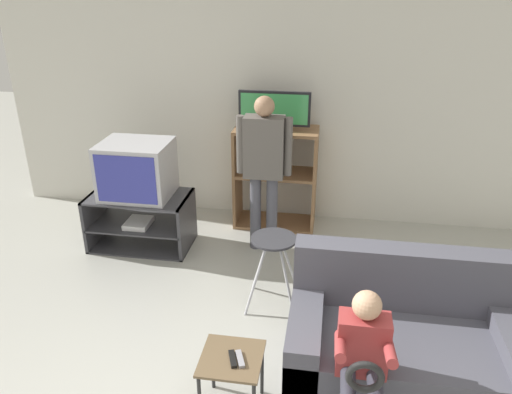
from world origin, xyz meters
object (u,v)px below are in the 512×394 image
at_px(tv_stand, 141,221).
at_px(person_standing_adult, 264,161).
at_px(media_shelf, 275,177).
at_px(remote_control_white, 240,359).
at_px(remote_control_black, 233,359).
at_px(couch, 403,344).
at_px(folding_stool, 274,250).
at_px(snack_table, 232,366).
at_px(television_main, 137,169).
at_px(television_flat, 274,112).
at_px(person_seated_child, 363,358).

distance_m(tv_stand, person_standing_adult, 1.43).
height_order(media_shelf, remote_control_white, media_shelf).
relative_size(remote_control_black, couch, 0.09).
relative_size(tv_stand, folding_stool, 1.57).
relative_size(folding_stool, snack_table, 1.48).
bearing_deg(television_main, folding_stool, -29.10).
bearing_deg(media_shelf, snack_table, -88.77).
height_order(tv_stand, media_shelf, media_shelf).
bearing_deg(media_shelf, remote_control_black, -88.50).
xyz_separation_m(television_flat, snack_table, (0.08, -2.64, -0.93)).
bearing_deg(remote_control_white, couch, 4.21).
height_order(snack_table, couch, couch).
distance_m(television_flat, remote_control_white, 2.79).
xyz_separation_m(media_shelf, remote_control_black, (0.07, -2.69, -0.12)).
bearing_deg(snack_table, television_flat, 91.68).
distance_m(remote_control_black, person_standing_adult, 2.19).
xyz_separation_m(television_flat, remote_control_black, (0.09, -2.66, -0.85)).
distance_m(media_shelf, folding_stool, 1.50).
distance_m(remote_control_white, person_seated_child, 0.73).
distance_m(remote_control_black, person_seated_child, 0.78).
height_order(television_main, remote_control_white, television_main).
bearing_deg(folding_stool, snack_table, -95.43).
relative_size(media_shelf, remote_control_black, 7.68).
relative_size(television_main, television_flat, 0.90).
bearing_deg(snack_table, media_shelf, 91.23).
relative_size(folding_stool, person_seated_child, 0.67).
xyz_separation_m(remote_control_white, person_seated_child, (0.72, -0.02, 0.13)).
bearing_deg(folding_stool, couch, -35.69).
bearing_deg(media_shelf, person_standing_adult, -94.88).
bearing_deg(television_main, television_flat, 27.11).
bearing_deg(tv_stand, snack_table, -55.51).
relative_size(tv_stand, snack_table, 2.34).
height_order(tv_stand, snack_table, tv_stand).
bearing_deg(television_flat, snack_table, -88.32).
bearing_deg(remote_control_black, television_main, 105.02).
xyz_separation_m(tv_stand, television_main, (0.00, 0.02, 0.56)).
distance_m(television_main, couch, 2.92).
bearing_deg(television_flat, folding_stool, -82.63).
bearing_deg(snack_table, folding_stool, 84.57).
xyz_separation_m(tv_stand, person_standing_adult, (1.25, 0.14, 0.68)).
bearing_deg(media_shelf, television_main, -152.32).
relative_size(television_flat, couch, 0.48).
bearing_deg(tv_stand, folding_stool, -28.48).
bearing_deg(remote_control_white, snack_table, 142.17).
bearing_deg(media_shelf, couch, -62.35).
distance_m(folding_stool, remote_control_black, 1.21).
height_order(remote_control_black, remote_control_white, same).
xyz_separation_m(folding_stool, person_seated_child, (0.67, -1.21, 0.04)).
height_order(folding_stool, couch, couch).
bearing_deg(television_main, media_shelf, 27.68).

